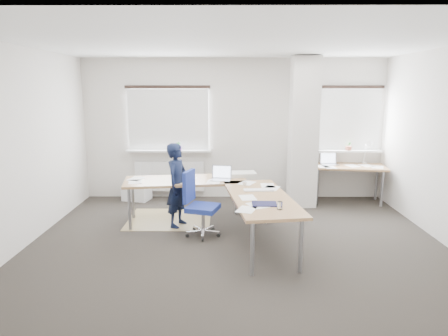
{
  "coord_description": "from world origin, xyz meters",
  "views": [
    {
      "loc": [
        -0.15,
        -5.52,
        2.22
      ],
      "look_at": [
        -0.18,
        0.9,
        0.93
      ],
      "focal_mm": 32.0,
      "sensor_mm": 36.0,
      "label": 1
    }
  ],
  "objects_px": {
    "desk_main": "(223,189)",
    "person": "(178,185)",
    "task_chair": "(201,218)",
    "desk_side": "(348,168)"
  },
  "relations": [
    {
      "from": "desk_main",
      "to": "person",
      "type": "bearing_deg",
      "value": 150.39
    },
    {
      "from": "task_chair",
      "to": "person",
      "type": "xyz_separation_m",
      "value": [
        -0.4,
        0.44,
        0.4
      ]
    },
    {
      "from": "person",
      "to": "desk_main",
      "type": "bearing_deg",
      "value": -91.33
    },
    {
      "from": "desk_main",
      "to": "desk_side",
      "type": "relative_size",
      "value": 1.84
    },
    {
      "from": "desk_side",
      "to": "desk_main",
      "type": "bearing_deg",
      "value": -136.29
    },
    {
      "from": "task_chair",
      "to": "desk_main",
      "type": "bearing_deg",
      "value": 40.06
    },
    {
      "from": "task_chair",
      "to": "person",
      "type": "bearing_deg",
      "value": 148.62
    },
    {
      "from": "desk_side",
      "to": "person",
      "type": "relative_size",
      "value": 1.09
    },
    {
      "from": "task_chair",
      "to": "desk_side",
      "type": "bearing_deg",
      "value": 50.73
    },
    {
      "from": "desk_side",
      "to": "person",
      "type": "distance_m",
      "value": 3.5
    }
  ]
}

